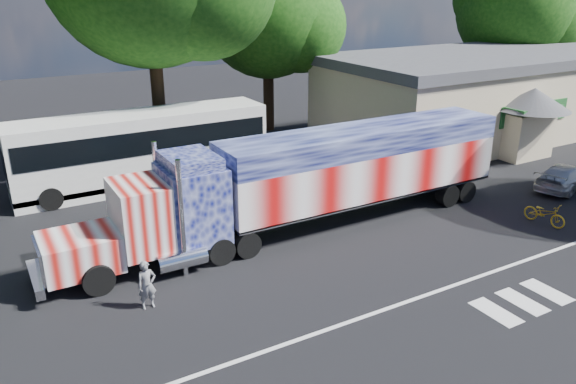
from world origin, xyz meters
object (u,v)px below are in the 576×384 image
woman (147,285)px  tree_far_ne (518,9)px  semi_truck (314,178)px  bicycle (545,213)px  coach_bus (143,148)px  parked_car (565,177)px  tree_ne_a (270,12)px

woman → tree_far_ne: bearing=23.5°
semi_truck → bicycle: size_ratio=10.98×
coach_bus → parked_car: (17.37, -10.82, -1.24)m
bicycle → coach_bus: bearing=125.9°
semi_truck → tree_far_ne: (26.72, 12.84, 5.30)m
bicycle → tree_far_ne: (18.30, 17.36, 6.97)m
parked_car → tree_far_ne: bearing=-56.6°
bicycle → tree_ne_a: (-2.18, 19.71, 7.15)m
parked_car → tree_ne_a: size_ratio=0.35×
coach_bus → tree_far_ne: bearing=7.8°
parked_car → tree_far_ne: size_ratio=0.35×
woman → bicycle: woman is taller
bicycle → tree_ne_a: tree_ne_a is taller
parked_car → tree_ne_a: 19.94m
coach_bus → parked_car: 20.51m
tree_ne_a → tree_far_ne: size_ratio=0.99×
coach_bus → parked_car: bearing=-31.9°
bicycle → tree_ne_a: size_ratio=0.15×
semi_truck → parked_car: size_ratio=4.68×
tree_ne_a → coach_bus: bearing=-148.2°
tree_far_ne → parked_car: bearing=-132.4°
bicycle → tree_far_ne: 26.17m
woman → semi_truck: bearing=18.0°
coach_bus → tree_far_ne: tree_far_ne is taller
woman → tree_ne_a: bearing=51.3°
woman → bicycle: (16.09, -1.93, -0.32)m
bicycle → tree_far_ne: bearing=35.1°
bicycle → woman: bearing=164.8°
coach_bus → parked_car: coach_bus is taller
parked_car → woman: size_ratio=2.65×
parked_car → tree_ne_a: tree_ne_a is taller
semi_truck → parked_car: semi_truck is taller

